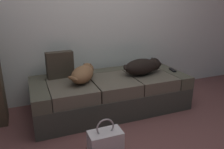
# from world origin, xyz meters

# --- Properties ---
(back_wall) EXTENTS (6.40, 0.10, 2.80)m
(back_wall) POSITION_xyz_m (0.00, 1.63, 1.40)
(back_wall) COLOR silver
(back_wall) RESTS_ON ground
(couch) EXTENTS (2.03, 0.87, 0.46)m
(couch) POSITION_xyz_m (0.00, 1.06, 0.23)
(couch) COLOR #3D3D35
(couch) RESTS_ON ground
(dog_tan) EXTENTS (0.44, 0.54, 0.20)m
(dog_tan) POSITION_xyz_m (-0.37, 1.04, 0.56)
(dog_tan) COLOR brown
(dog_tan) RESTS_ON couch
(dog_dark) EXTENTS (0.64, 0.33, 0.22)m
(dog_dark) POSITION_xyz_m (0.46, 1.01, 0.57)
(dog_dark) COLOR black
(dog_dark) RESTS_ON couch
(tv_remote) EXTENTS (0.07, 0.16, 0.02)m
(tv_remote) POSITION_xyz_m (0.93, 0.99, 0.47)
(tv_remote) COLOR black
(tv_remote) RESTS_ON couch
(throw_pillow) EXTENTS (0.35, 0.15, 0.34)m
(throw_pillow) POSITION_xyz_m (-0.61, 1.29, 0.63)
(throw_pillow) COLOR #393127
(throw_pillow) RESTS_ON couch
(handbag) EXTENTS (0.32, 0.18, 0.38)m
(handbag) POSITION_xyz_m (-0.39, 0.19, 0.13)
(handbag) COLOR silver
(handbag) RESTS_ON ground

